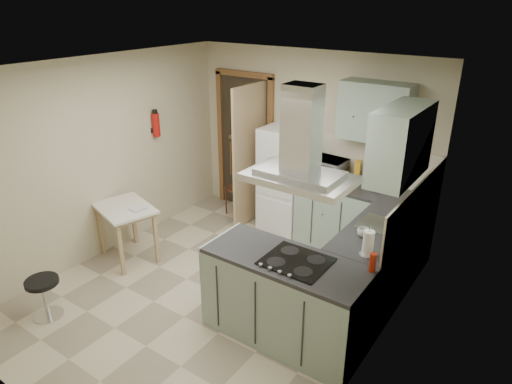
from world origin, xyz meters
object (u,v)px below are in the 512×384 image
Objects in this scene: bentwood_chair at (240,188)px; extractor_hood at (300,178)px; peninsula at (285,299)px; microwave at (326,169)px; drop_leaf_table at (128,233)px; fridge at (285,180)px; stool at (45,298)px.

extractor_hood is at bearing -25.59° from bentwood_chair.
peninsula is 1.72× the size of extractor_hood.
drop_leaf_table is at bearing -130.72° from microwave.
extractor_hood is (1.32, -1.98, 0.97)m from fridge.
fridge reaches higher than microwave.
extractor_hood reaches higher than bentwood_chair.
extractor_hood is at bearing -56.21° from fridge.
stool is (-2.22, -1.16, -0.22)m from peninsula.
extractor_hood is 2.21m from microwave.
microwave is (-0.72, 1.98, -0.68)m from extractor_hood.
fridge is 0.84m from bentwood_chair.
drop_leaf_table is at bearing -85.36° from bentwood_chair.
peninsula reaches higher than bentwood_chair.
peninsula is 2.42m from drop_leaf_table.
fridge is 3.34m from stool.
drop_leaf_table is (-2.52, 0.13, -1.36)m from extractor_hood.
extractor_hood reaches higher than peninsula.
bentwood_chair is at bearing 135.67° from peninsula.
bentwood_chair reaches higher than drop_leaf_table.
microwave is at bearing 109.95° from extractor_hood.
drop_leaf_table is (-1.19, -1.85, -0.39)m from fridge.
extractor_hood is at bearing 26.54° from stool.
fridge is 0.67m from microwave.
drop_leaf_table is 0.87× the size of bentwood_chair.
peninsula is at bearing 27.56° from stool.
fridge is at bearing -176.45° from microwave.
drop_leaf_table is at bearing 177.15° from extractor_hood.
stool is at bearing -113.64° from microwave.
bentwood_chair reaches higher than stool.
extractor_hood is at bearing 14.06° from drop_leaf_table.
bentwood_chair is at bearing 86.02° from stool.
drop_leaf_table is 1.71× the size of stool.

